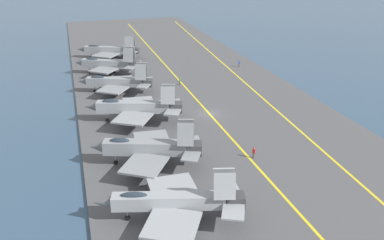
{
  "coord_description": "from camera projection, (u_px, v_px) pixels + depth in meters",
  "views": [
    {
      "loc": [
        -63.41,
        22.41,
        27.9
      ],
      "look_at": [
        -7.39,
        5.48,
        2.9
      ],
      "focal_mm": 38.0,
      "sensor_mm": 36.0,
      "label": 1
    }
  ],
  "objects": [
    {
      "name": "ground_plane",
      "position": [
        209.0,
        116.0,
        72.74
      ],
      "size": [
        2000.0,
        2000.0,
        0.0
      ],
      "primitive_type": "plane",
      "color": "#334C66"
    },
    {
      "name": "carrier_deck",
      "position": [
        209.0,
        115.0,
        72.66
      ],
      "size": [
        214.85,
        45.28,
        0.4
      ],
      "primitive_type": "cube",
      "color": "#4C4C4F",
      "rests_on": "ground"
    },
    {
      "name": "deck_stripe_foul_line",
      "position": [
        272.0,
        107.0,
        75.89
      ],
      "size": [
        192.97,
        13.03,
        0.01
      ],
      "primitive_type": "cube",
      "rotation": [
        0.0,
        0.0,
        -0.07
      ],
      "color": "yellow",
      "rests_on": "carrier_deck"
    },
    {
      "name": "deck_stripe_centerline",
      "position": [
        209.0,
        114.0,
        72.58
      ],
      "size": [
        193.37,
        0.36,
        0.01
      ],
      "primitive_type": "cube",
      "color": "yellow",
      "rests_on": "carrier_deck"
    },
    {
      "name": "parked_jet_second",
      "position": [
        173.0,
        201.0,
        43.57
      ],
      "size": [
        12.82,
        16.44,
        6.05
      ],
      "color": "#93999E",
      "rests_on": "carrier_deck"
    },
    {
      "name": "parked_jet_third",
      "position": [
        148.0,
        148.0,
        54.59
      ],
      "size": [
        13.63,
        15.42,
        6.64
      ],
      "color": "gray",
      "rests_on": "carrier_deck"
    },
    {
      "name": "parked_jet_fourth",
      "position": [
        135.0,
        107.0,
        68.27
      ],
      "size": [
        13.24,
        16.66,
        6.57
      ],
      "color": "gray",
      "rests_on": "carrier_deck"
    },
    {
      "name": "parked_jet_fifth",
      "position": [
        117.0,
        82.0,
        82.15
      ],
      "size": [
        11.96,
        15.53,
        6.31
      ],
      "color": "gray",
      "rests_on": "carrier_deck"
    },
    {
      "name": "parked_jet_sixth",
      "position": [
        108.0,
        64.0,
        94.08
      ],
      "size": [
        12.13,
        15.56,
        6.64
      ],
      "color": "gray",
      "rests_on": "carrier_deck"
    },
    {
      "name": "parked_jet_seventh",
      "position": [
        109.0,
        50.0,
        107.87
      ],
      "size": [
        13.14,
        16.89,
        6.19
      ],
      "color": "gray",
      "rests_on": "carrier_deck"
    },
    {
      "name": "crew_green_vest",
      "position": [
        180.0,
        81.0,
        87.35
      ],
      "size": [
        0.44,
        0.36,
        1.75
      ],
      "color": "#4C473D",
      "rests_on": "carrier_deck"
    },
    {
      "name": "crew_red_vest",
      "position": [
        254.0,
        152.0,
        57.06
      ],
      "size": [
        0.43,
        0.46,
        1.69
      ],
      "color": "#4C473D",
      "rests_on": "carrier_deck"
    },
    {
      "name": "crew_blue_vest",
      "position": [
        239.0,
        63.0,
        100.57
      ],
      "size": [
        0.33,
        0.42,
        1.7
      ],
      "color": "#4C473D",
      "rests_on": "carrier_deck"
    }
  ]
}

